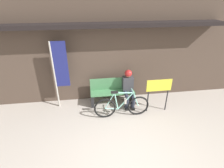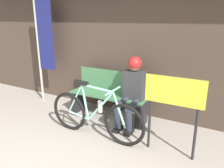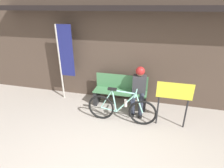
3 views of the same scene
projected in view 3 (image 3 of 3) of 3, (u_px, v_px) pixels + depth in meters
name	position (u px, v px, depth m)	size (l,w,h in m)	color
storefront_wall	(124.00, 42.00, 4.59)	(12.00, 0.56, 3.20)	#4C3D33
park_bench_near	(120.00, 92.00, 4.75)	(1.42, 0.42, 0.85)	#477F51
bicycle	(121.00, 109.00, 4.06)	(1.63, 0.40, 0.86)	black
person_seated	(139.00, 86.00, 4.42)	(0.34, 0.63, 1.18)	#2D3342
banner_pole	(64.00, 55.00, 4.75)	(0.45, 0.05, 2.12)	#B7B2A8
signboard	(174.00, 95.00, 3.75)	(0.76, 0.04, 1.07)	#232326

